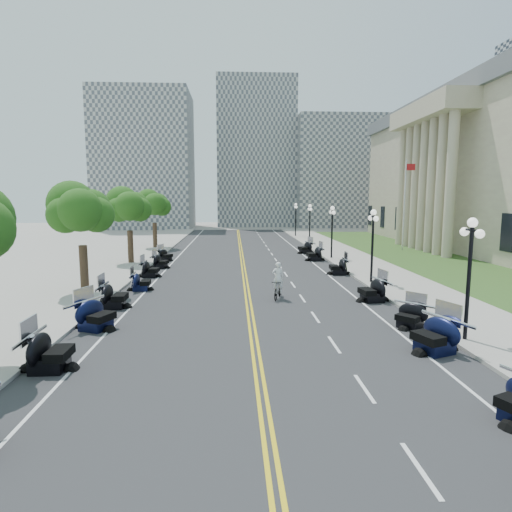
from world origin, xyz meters
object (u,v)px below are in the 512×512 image
object	(u,v)px
flagpole	(404,206)
motorcycle_n_3	(435,333)
bicycle	(278,289)
cyclist_rider	(278,264)

from	to	relation	value
flagpole	motorcycle_n_3	distance (m)	33.28
bicycle	flagpole	bearing A→B (deg)	70.80
cyclist_rider	motorcycle_n_3	bearing A→B (deg)	119.41
motorcycle_n_3	cyclist_rider	xyz separation A→B (m)	(-5.08, 9.00, 1.28)
flagpole	bicycle	xyz separation A→B (m)	(-16.26, -22.05, -4.43)
motorcycle_n_3	flagpole	bearing A→B (deg)	139.48
flagpole	bicycle	size ratio (longest dim) A/B	5.30
cyclist_rider	bicycle	bearing A→B (deg)	90.00
bicycle	cyclist_rider	world-z (taller)	cyclist_rider
flagpole	bicycle	distance (m)	27.75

